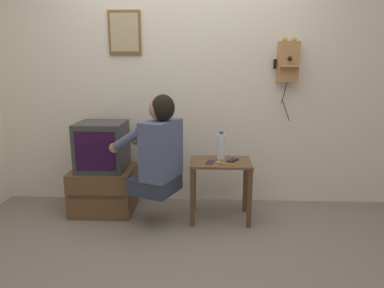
{
  "coord_description": "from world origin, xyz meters",
  "views": [
    {
      "loc": [
        0.21,
        -2.41,
        1.4
      ],
      "look_at": [
        0.09,
        0.53,
        0.72
      ],
      "focal_mm": 32.0,
      "sensor_mm": 36.0,
      "label": 1
    }
  ],
  "objects_px": {
    "framed_picture": "(125,33)",
    "cell_phone_spare": "(233,160)",
    "person": "(158,149)",
    "toothbrush": "(224,164)",
    "television": "(102,146)",
    "wall_phone_antique": "(288,62)",
    "cell_phone_held": "(210,162)",
    "water_bottle": "(221,146)"
  },
  "relations": [
    {
      "from": "television",
      "to": "framed_picture",
      "type": "xyz_separation_m",
      "value": [
        0.19,
        0.3,
        1.06
      ]
    },
    {
      "from": "water_bottle",
      "to": "toothbrush",
      "type": "bearing_deg",
      "value": -82.56
    },
    {
      "from": "person",
      "to": "wall_phone_antique",
      "type": "distance_m",
      "value": 1.5
    },
    {
      "from": "person",
      "to": "television",
      "type": "bearing_deg",
      "value": 85.98
    },
    {
      "from": "wall_phone_antique",
      "to": "cell_phone_spare",
      "type": "height_order",
      "value": "wall_phone_antique"
    },
    {
      "from": "wall_phone_antique",
      "to": "cell_phone_held",
      "type": "height_order",
      "value": "wall_phone_antique"
    },
    {
      "from": "television",
      "to": "wall_phone_antique",
      "type": "distance_m",
      "value": 1.95
    },
    {
      "from": "cell_phone_held",
      "to": "cell_phone_spare",
      "type": "bearing_deg",
      "value": 30.59
    },
    {
      "from": "television",
      "to": "cell_phone_held",
      "type": "xyz_separation_m",
      "value": [
        1.03,
        -0.19,
        -0.09
      ]
    },
    {
      "from": "person",
      "to": "television",
      "type": "xyz_separation_m",
      "value": [
        -0.58,
        0.29,
        -0.05
      ]
    },
    {
      "from": "cell_phone_held",
      "to": "toothbrush",
      "type": "height_order",
      "value": "toothbrush"
    },
    {
      "from": "person",
      "to": "toothbrush",
      "type": "xyz_separation_m",
      "value": [
        0.57,
        0.05,
        -0.14
      ]
    },
    {
      "from": "television",
      "to": "cell_phone_held",
      "type": "relative_size",
      "value": 3.41
    },
    {
      "from": "person",
      "to": "television",
      "type": "distance_m",
      "value": 0.65
    },
    {
      "from": "wall_phone_antique",
      "to": "framed_picture",
      "type": "distance_m",
      "value": 1.59
    },
    {
      "from": "television",
      "to": "water_bottle",
      "type": "height_order",
      "value": "television"
    },
    {
      "from": "person",
      "to": "toothbrush",
      "type": "relative_size",
      "value": 5.58
    },
    {
      "from": "person",
      "to": "framed_picture",
      "type": "bearing_deg",
      "value": 55.81
    },
    {
      "from": "wall_phone_antique",
      "to": "water_bottle",
      "type": "relative_size",
      "value": 3.12
    },
    {
      "from": "cell_phone_held",
      "to": "water_bottle",
      "type": "height_order",
      "value": "water_bottle"
    },
    {
      "from": "framed_picture",
      "to": "cell_phone_spare",
      "type": "bearing_deg",
      "value": -22.0
    },
    {
      "from": "television",
      "to": "toothbrush",
      "type": "relative_size",
      "value": 2.95
    },
    {
      "from": "toothbrush",
      "to": "cell_phone_spare",
      "type": "bearing_deg",
      "value": -12.64
    },
    {
      "from": "cell_phone_held",
      "to": "television",
      "type": "bearing_deg",
      "value": -178.03
    },
    {
      "from": "cell_phone_held",
      "to": "cell_phone_spare",
      "type": "distance_m",
      "value": 0.22
    },
    {
      "from": "toothbrush",
      "to": "cell_phone_held",
      "type": "bearing_deg",
      "value": 87.45
    },
    {
      "from": "wall_phone_antique",
      "to": "toothbrush",
      "type": "distance_m",
      "value": 1.18
    },
    {
      "from": "wall_phone_antique",
      "to": "water_bottle",
      "type": "bearing_deg",
      "value": -154.07
    },
    {
      "from": "cell_phone_held",
      "to": "toothbrush",
      "type": "relative_size",
      "value": 0.87
    },
    {
      "from": "person",
      "to": "cell_phone_spare",
      "type": "bearing_deg",
      "value": -52.31
    },
    {
      "from": "television",
      "to": "toothbrush",
      "type": "bearing_deg",
      "value": -11.77
    },
    {
      "from": "cell_phone_spare",
      "to": "person",
      "type": "bearing_deg",
      "value": -132.98
    },
    {
      "from": "wall_phone_antique",
      "to": "cell_phone_spare",
      "type": "distance_m",
      "value": 1.09
    },
    {
      "from": "television",
      "to": "framed_picture",
      "type": "distance_m",
      "value": 1.12
    },
    {
      "from": "television",
      "to": "framed_picture",
      "type": "height_order",
      "value": "framed_picture"
    },
    {
      "from": "cell_phone_held",
      "to": "person",
      "type": "bearing_deg",
      "value": -154.42
    },
    {
      "from": "toothbrush",
      "to": "water_bottle",
      "type": "bearing_deg",
      "value": 28.22
    },
    {
      "from": "wall_phone_antique",
      "to": "television",
      "type": "bearing_deg",
      "value": -171.63
    },
    {
      "from": "person",
      "to": "toothbrush",
      "type": "height_order",
      "value": "person"
    },
    {
      "from": "wall_phone_antique",
      "to": "framed_picture",
      "type": "height_order",
      "value": "framed_picture"
    },
    {
      "from": "water_bottle",
      "to": "toothbrush",
      "type": "relative_size",
      "value": 1.65
    },
    {
      "from": "water_bottle",
      "to": "wall_phone_antique",
      "type": "bearing_deg",
      "value": 25.93
    }
  ]
}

